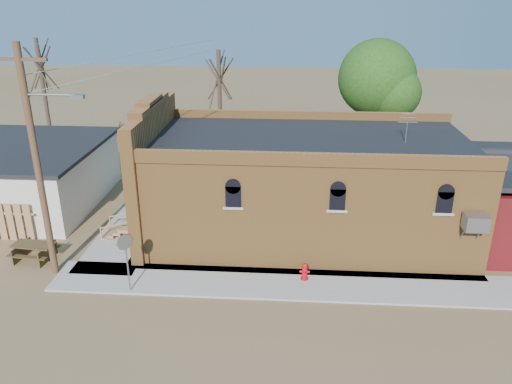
# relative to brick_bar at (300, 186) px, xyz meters

# --- Properties ---
(ground) EXTENTS (120.00, 120.00, 0.00)m
(ground) POSITION_rel_brick_bar_xyz_m (-1.64, -5.49, -2.34)
(ground) COLOR brown
(ground) RESTS_ON ground
(sidewalk_south) EXTENTS (19.00, 2.20, 0.08)m
(sidewalk_south) POSITION_rel_brick_bar_xyz_m (-0.14, -4.59, -2.30)
(sidewalk_south) COLOR #9E9991
(sidewalk_south) RESTS_ON ground
(sidewalk_west) EXTENTS (2.60, 10.00, 0.08)m
(sidewalk_west) POSITION_rel_brick_bar_xyz_m (-7.94, 0.51, -2.30)
(sidewalk_west) COLOR #9E9991
(sidewalk_west) RESTS_ON ground
(brick_bar) EXTENTS (16.40, 7.97, 6.30)m
(brick_bar) POSITION_rel_brick_bar_xyz_m (0.00, 0.00, 0.00)
(brick_bar) COLOR #AD7034
(brick_bar) RESTS_ON ground
(utility_pole) EXTENTS (3.12, 0.26, 9.00)m
(utility_pole) POSITION_rel_brick_bar_xyz_m (-9.79, -4.29, 2.43)
(utility_pole) COLOR #4C371E
(utility_pole) RESTS_ON ground
(tree_bare_near) EXTENTS (2.80, 2.80, 7.65)m
(tree_bare_near) POSITION_rel_brick_bar_xyz_m (-4.64, 7.51, 3.62)
(tree_bare_near) COLOR #4F3C2D
(tree_bare_near) RESTS_ON ground
(tree_bare_far) EXTENTS (2.80, 2.80, 8.16)m
(tree_bare_far) POSITION_rel_brick_bar_xyz_m (-15.64, 8.51, 4.02)
(tree_bare_far) COLOR #4F3C2D
(tree_bare_far) RESTS_ON ground
(tree_leafy) EXTENTS (4.40, 4.40, 8.15)m
(tree_leafy) POSITION_rel_brick_bar_xyz_m (4.36, 8.01, 3.59)
(tree_leafy) COLOR #4F3C2D
(tree_leafy) RESTS_ON ground
(fire_hydrant) EXTENTS (0.40, 0.38, 0.70)m
(fire_hydrant) POSITION_rel_brick_bar_xyz_m (0.20, -4.25, -1.91)
(fire_hydrant) COLOR red
(fire_hydrant) RESTS_ON sidewalk_south
(stop_sign) EXTENTS (0.49, 0.50, 2.37)m
(stop_sign) POSITION_rel_brick_bar_xyz_m (-6.39, -5.49, -0.44)
(stop_sign) COLOR gray
(stop_sign) RESTS_ON sidewalk_south
(trash_barrel) EXTENTS (0.63, 0.63, 0.83)m
(trash_barrel) POSITION_rel_brick_bar_xyz_m (-6.94, -2.02, -1.84)
(trash_barrel) COLOR navy
(trash_barrel) RESTS_ON sidewalk_west
(picnic_table) EXTENTS (1.87, 1.48, 0.72)m
(picnic_table) POSITION_rel_brick_bar_xyz_m (-11.14, -3.34, -1.87)
(picnic_table) COLOR #47361C
(picnic_table) RESTS_ON ground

